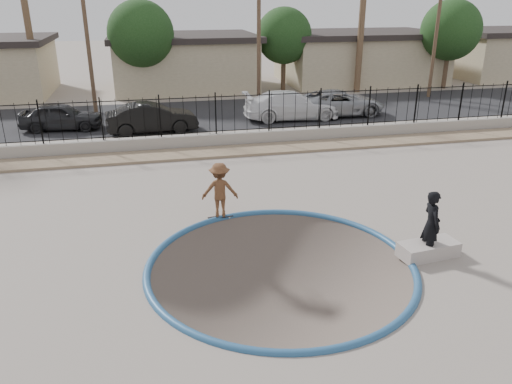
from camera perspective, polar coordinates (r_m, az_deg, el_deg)
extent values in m
cube|color=gray|center=(25.29, -5.01, 3.90)|extent=(120.00, 120.00, 2.20)
torus|color=#26527E|center=(13.09, 2.83, -8.43)|extent=(7.04, 7.04, 0.20)
cube|color=#937960|center=(22.30, -4.10, 4.60)|extent=(42.00, 1.60, 0.11)
cube|color=gray|center=(23.28, -4.54, 5.95)|extent=(42.00, 0.45, 0.60)
cube|color=black|center=(23.17, -4.57, 6.95)|extent=(40.00, 0.04, 0.03)
cube|color=black|center=(22.82, -4.69, 10.79)|extent=(40.00, 0.04, 0.04)
cube|color=black|center=(29.80, -6.43, 8.79)|extent=(90.00, 8.00, 0.04)
cube|color=tan|center=(38.83, -8.21, 14.27)|extent=(10.00, 8.00, 3.50)
cube|color=#292321|center=(38.64, -8.37, 17.14)|extent=(10.60, 8.60, 0.40)
cube|color=tan|center=(42.32, 11.68, 14.64)|extent=(12.00, 8.00, 3.50)
cube|color=#292321|center=(42.14, 11.89, 17.27)|extent=(12.60, 8.60, 0.40)
cube|color=tan|center=(49.65, 27.07, 13.77)|extent=(11.00, 8.00, 3.50)
cylinder|color=brown|center=(36.62, -24.55, 16.54)|extent=(0.44, 0.44, 9.00)
cylinder|color=brown|center=(37.15, 12.01, 18.75)|extent=(0.44, 0.44, 10.00)
cylinder|color=#473323|center=(31.11, -18.77, 16.73)|extent=(0.24, 0.24, 9.00)
cylinder|color=#473323|center=(31.77, 0.32, 18.33)|extent=(0.24, 0.24, 9.50)
cylinder|color=#473323|center=(36.39, 19.97, 17.14)|extent=(0.24, 0.24, 9.00)
cylinder|color=#473323|center=(35.27, -12.66, 12.85)|extent=(0.34, 0.34, 3.00)
sphere|color=#143311|center=(34.99, -13.03, 17.21)|extent=(4.32, 4.32, 4.32)
cylinder|color=#473323|center=(37.66, 3.14, 13.65)|extent=(0.34, 0.34, 2.75)
sphere|color=#143311|center=(37.40, 3.22, 17.41)|extent=(3.96, 3.96, 3.96)
cylinder|color=#473323|center=(40.79, 20.87, 13.11)|extent=(0.34, 0.34, 3.00)
sphere|color=#143311|center=(40.54, 21.39, 16.86)|extent=(4.32, 4.32, 4.32)
imported|color=brown|center=(15.40, -4.15, -0.11)|extent=(1.20, 0.79, 1.73)
cube|color=black|center=(15.72, -4.07, -2.84)|extent=(0.81, 0.32, 0.02)
cylinder|color=silver|center=(15.60, -4.93, -3.21)|extent=(0.06, 0.04, 0.05)
cylinder|color=silver|center=(15.73, -5.08, -2.99)|extent=(0.06, 0.04, 0.05)
cylinder|color=silver|center=(15.74, -3.06, -2.92)|extent=(0.06, 0.04, 0.05)
cylinder|color=silver|center=(15.87, -3.23, -2.71)|extent=(0.06, 0.04, 0.05)
imported|color=black|center=(13.92, 19.40, -3.51)|extent=(0.49, 0.71, 1.86)
cube|color=#A89D95|center=(14.21, 19.08, -6.21)|extent=(1.67, 0.88, 0.40)
imported|color=black|center=(27.86, -21.37, 8.05)|extent=(4.19, 2.00, 1.38)
imported|color=black|center=(25.96, -11.83, 8.29)|extent=(4.64, 1.98, 1.49)
imported|color=white|center=(28.36, 4.08, 9.86)|extent=(5.42, 2.35, 1.55)
imported|color=gray|center=(29.62, 9.48, 10.03)|extent=(5.29, 2.53, 1.46)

